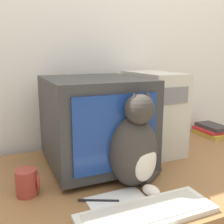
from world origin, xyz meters
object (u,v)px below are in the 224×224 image
computer_tower (152,111)px  keyboard (147,213)px  mug (27,182)px  crt_monitor (95,121)px  cat (135,148)px  pen (99,201)px  book_stack (211,130)px

computer_tower → keyboard: (-0.35, -0.53, -0.20)m
computer_tower → mug: bearing=-160.3°
mug → crt_monitor: bearing=27.3°
cat → mug: (-0.39, 0.09, -0.11)m
pen → mug: mug is taller
keyboard → cat: cat is taller
crt_monitor → mug: bearing=-152.7°
mug → cat: bearing=-13.0°
crt_monitor → keyboard: bearing=-88.5°
cat → pen: 0.24m
cat → pen: bearing=-175.4°
keyboard → mug: bearing=139.4°
computer_tower → pen: bearing=-139.5°
crt_monitor → pen: 0.39m
book_stack → crt_monitor: bearing=-170.8°
keyboard → pen: size_ratio=3.39×
keyboard → book_stack: 1.02m
cat → computer_tower: bearing=35.7°
crt_monitor → computer_tower: size_ratio=1.17×
computer_tower → mug: size_ratio=4.22×
computer_tower → mug: 0.74m
crt_monitor → keyboard: 0.50m
pen → mug: 0.27m
keyboard → book_stack: bearing=35.4°
keyboard → crt_monitor: bearing=91.5°
crt_monitor → computer_tower: (0.36, 0.08, -0.00)m
keyboard → mug: mug is taller
cat → mug: 0.42m
mug → book_stack: bearing=14.6°
crt_monitor → mug: size_ratio=4.92×
cat → mug: size_ratio=3.80×
pen → book_stack: bearing=25.5°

